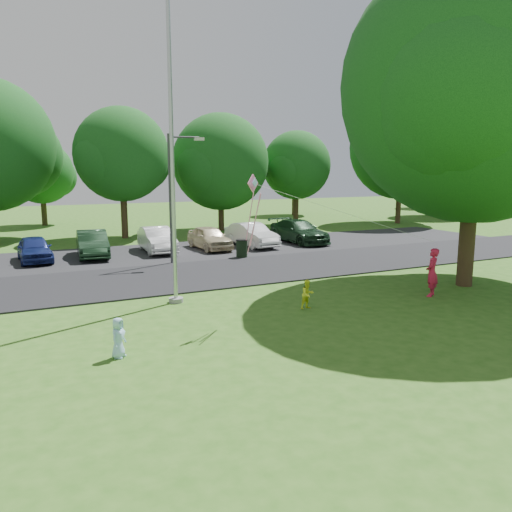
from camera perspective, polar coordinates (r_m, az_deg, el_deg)
name	(u,v)px	position (r m, az deg, el deg)	size (l,w,h in m)	color
ground	(343,329)	(14.91, 9.92, -8.17)	(120.00, 120.00, 0.00)	#2C5A17
park_road	(225,272)	(22.55, -3.61, -1.84)	(60.00, 6.00, 0.06)	black
parking_strip	(181,251)	(28.57, -8.61, 0.52)	(42.00, 7.00, 0.06)	black
flagpole	(173,182)	(17.15, -9.50, 8.33)	(0.50, 0.50, 10.00)	#B7BABF
street_lamp	(175,187)	(24.60, -9.24, 7.81)	(1.76, 0.47, 6.29)	#3F3F44
trash_can	(242,249)	(26.18, -1.64, 0.83)	(0.62, 0.62, 0.99)	black
big_tree	(478,94)	(21.32, 24.02, 16.55)	(10.79, 10.28, 12.80)	#332316
tree_row	(163,154)	(37.06, -10.62, 11.36)	(64.35, 11.94, 10.88)	#332316
horizon_trees	(161,173)	(47.00, -10.83, 9.26)	(77.46, 7.20, 7.02)	#332316
parked_cars	(197,238)	(28.78, -6.75, 2.07)	(17.26, 5.02, 1.43)	navy
woman	(432,272)	(19.28, 19.47, -1.77)	(0.65, 0.42, 1.77)	red
child_yellow	(308,294)	(16.69, 5.92, -4.38)	(0.48, 0.37, 0.99)	#EAFF28
child_blue	(118,338)	(12.82, -15.46, -8.99)	(0.50, 0.32, 1.01)	#9FD2F4
kite	(261,200)	(14.82, 0.52, 6.37)	(7.46, 0.59, 2.44)	pink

